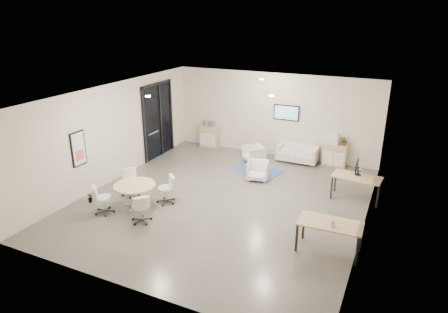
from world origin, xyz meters
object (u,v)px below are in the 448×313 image
at_px(sideboard_left, 210,137).
at_px(sideboard_right, 335,155).
at_px(armchair_right, 258,170).
at_px(desk_front, 330,226).
at_px(desk_rear, 357,179).
at_px(armchair_left, 254,153).
at_px(loveseat, 298,154).
at_px(round_table, 135,187).

xyz_separation_m(sideboard_left, sideboard_right, (5.10, -0.00, -0.02)).
relative_size(sideboard_left, armchair_right, 1.26).
height_order(sideboard_right, desk_front, sideboard_right).
distance_m(sideboard_right, desk_rear, 2.75).
bearing_deg(armchair_left, loveseat, 67.57).
bearing_deg(desk_rear, round_table, -144.49).
bearing_deg(sideboard_right, desk_rear, -66.35).
relative_size(armchair_right, desk_rear, 0.48).
distance_m(armchair_left, desk_rear, 4.24).
relative_size(sideboard_left, loveseat, 0.59).
bearing_deg(sideboard_right, armchair_right, -131.29).
distance_m(armchair_right, round_table, 4.21).
bearing_deg(sideboard_right, round_table, -128.13).
relative_size(armchair_left, round_table, 0.59).
xyz_separation_m(desk_rear, desk_front, (-0.16, -3.17, 0.03)).
height_order(armchair_left, desk_rear, desk_rear).
bearing_deg(round_table, armchair_right, 54.24).
distance_m(loveseat, desk_front, 5.99).
relative_size(armchair_left, desk_front, 0.47).
height_order(sideboard_right, loveseat, sideboard_right).
height_order(loveseat, desk_front, desk_front).
bearing_deg(sideboard_left, sideboard_right, -0.03).
xyz_separation_m(armchair_right, desk_rear, (3.18, -0.14, 0.31)).
bearing_deg(sideboard_left, round_table, -84.42).
bearing_deg(round_table, desk_front, 1.06).
relative_size(sideboard_right, desk_front, 0.57).
relative_size(sideboard_right, armchair_left, 1.22).
height_order(loveseat, armchair_left, armchair_left).
xyz_separation_m(sideboard_left, desk_front, (6.04, -5.68, 0.25)).
distance_m(sideboard_right, round_table, 7.35).
relative_size(armchair_left, armchair_right, 0.99).
height_order(desk_rear, round_table, desk_rear).
bearing_deg(armchair_left, round_table, -68.52).
bearing_deg(desk_front, sideboard_right, 97.54).
xyz_separation_m(loveseat, round_table, (-3.21, -5.64, 0.33)).
bearing_deg(armchair_right, sideboard_right, 36.07).
height_order(sideboard_left, sideboard_right, sideboard_left).
relative_size(armchair_right, desk_front, 0.47).
height_order(loveseat, armchair_right, armchair_right).
bearing_deg(armchair_left, sideboard_right, 58.51).
distance_m(armchair_left, desk_front, 6.09).
bearing_deg(sideboard_right, desk_front, -80.67).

